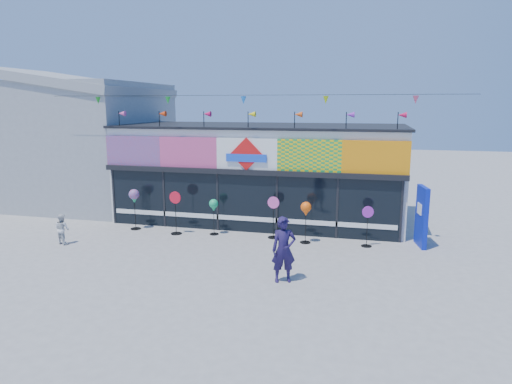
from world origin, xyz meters
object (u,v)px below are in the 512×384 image
(spinner_5, at_px, (367,225))
(child, at_px, (62,229))
(adult_man, at_px, (284,250))
(blue_sign, at_px, (422,216))
(spinner_1, at_px, (176,212))
(spinner_0, at_px, (134,197))
(spinner_2, at_px, (214,206))
(spinner_3, at_px, (273,216))
(spinner_4, at_px, (306,210))

(spinner_5, height_order, child, spinner_5)
(adult_man, bearing_deg, blue_sign, 27.19)
(blue_sign, relative_size, spinner_1, 1.28)
(adult_man, bearing_deg, spinner_0, 129.39)
(child, bearing_deg, spinner_1, -130.05)
(blue_sign, height_order, spinner_1, blue_sign)
(spinner_2, height_order, child, spinner_2)
(spinner_2, relative_size, adult_man, 0.74)
(spinner_1, xyz_separation_m, spinner_5, (7.22, 0.14, -0.12))
(spinner_0, xyz_separation_m, spinner_3, (5.66, 0.12, -0.47))
(spinner_0, height_order, child, spinner_0)
(spinner_5, distance_m, adult_man, 4.54)
(child, bearing_deg, spinner_4, -147.47)
(spinner_5, bearing_deg, spinner_0, 179.26)
(spinner_4, relative_size, spinner_5, 1.04)
(spinner_4, relative_size, child, 1.38)
(spinner_0, xyz_separation_m, child, (-1.58, -2.43, -0.76))
(spinner_2, bearing_deg, spinner_5, -1.51)
(spinner_3, xyz_separation_m, adult_man, (1.16, -4.16, 0.10))
(blue_sign, relative_size, adult_man, 1.14)
(spinner_4, distance_m, child, 8.82)
(spinner_2, xyz_separation_m, spinner_3, (2.33, 0.09, -0.28))
(spinner_3, relative_size, child, 1.43)
(spinner_0, distance_m, spinner_2, 3.34)
(blue_sign, height_order, child, blue_sign)
(spinner_4, distance_m, adult_man, 3.84)
(spinner_0, relative_size, spinner_3, 1.03)
(spinner_0, distance_m, adult_man, 7.94)
(spinner_5, bearing_deg, spinner_4, -177.70)
(spinner_1, relative_size, child, 1.52)
(spinner_3, bearing_deg, spinner_5, -4.04)
(spinner_2, distance_m, adult_man, 5.36)
(blue_sign, relative_size, spinner_4, 1.41)
(spinner_0, bearing_deg, child, -123.05)
(spinner_2, relative_size, spinner_3, 0.88)
(blue_sign, distance_m, spinner_3, 5.30)
(spinner_3, height_order, child, spinner_3)
(spinner_1, distance_m, spinner_5, 7.22)
(blue_sign, height_order, adult_man, blue_sign)
(spinner_0, xyz_separation_m, spinner_5, (9.10, -0.12, -0.54))
(spinner_0, relative_size, spinner_2, 1.17)
(spinner_0, height_order, spinner_4, spinner_0)
(spinner_3, xyz_separation_m, spinner_5, (3.44, -0.24, -0.07))
(spinner_3, xyz_separation_m, spinner_4, (1.26, -0.33, 0.38))
(spinner_0, xyz_separation_m, adult_man, (6.82, -4.04, -0.37))
(spinner_4, height_order, spinner_5, spinner_4)
(blue_sign, relative_size, spinner_2, 1.54)
(spinner_1, bearing_deg, spinner_2, 11.42)
(spinner_2, xyz_separation_m, spinner_5, (5.76, -0.15, -0.34))
(spinner_3, height_order, spinner_4, spinner_3)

